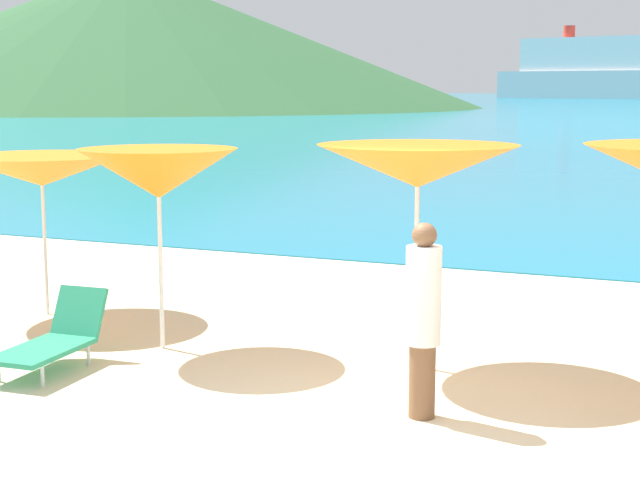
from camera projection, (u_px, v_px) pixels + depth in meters
ground_plane at (560, 259)px, 17.17m from camera, size 50.00×100.00×0.30m
headland_hill at (128, 37)px, 138.91m from camera, size 100.38×100.38×19.60m
umbrella_0 at (42, 171)px, 12.08m from camera, size 2.34×2.34×2.00m
umbrella_1 at (158, 174)px, 10.45m from camera, size 1.77×1.77×2.19m
umbrella_2 at (418, 166)px, 9.71m from camera, size 2.06×2.06×2.27m
lounge_chair_3 at (54, 338)px, 9.90m from camera, size 0.66×1.40×0.75m
beachgoer_4 at (423, 315)px, 8.36m from camera, size 0.31×0.31×1.71m
cruise_ship at (590, 71)px, 243.83m from camera, size 47.23×18.13×18.07m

